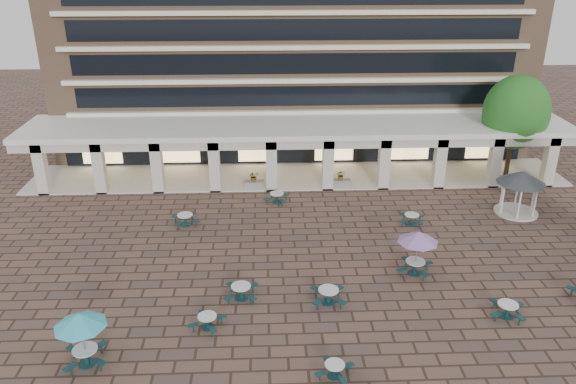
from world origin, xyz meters
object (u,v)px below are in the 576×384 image
Objects in this scene: picnic_table_0 at (207,321)px; gazebo at (521,182)px; planter_right at (341,179)px; picnic_table_1 at (328,295)px; planter_left at (254,181)px.

picnic_table_0 is 23.49m from gazebo.
picnic_table_0 is 1.24× the size of planter_right.
gazebo is at bearing 51.13° from picnic_table_0.
gazebo is at bearing -24.73° from planter_right.
picnic_table_0 is 6.29m from picnic_table_1.
gazebo is 2.18× the size of planter_right.
planter_right is (-11.48, 5.29, -1.77)m from gazebo.
planter_right is at bearing 0.00° from planter_left.
gazebo reaches higher than planter_left.
picnic_table_0 is at bearing -116.59° from planter_right.
planter_left reaches higher than planter_right.
picnic_table_0 is 17.38m from planter_left.
picnic_table_0 is 0.57× the size of gazebo.
planter_right is (8.64, 17.27, 0.11)m from picnic_table_0.
planter_left is 6.67m from planter_right.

